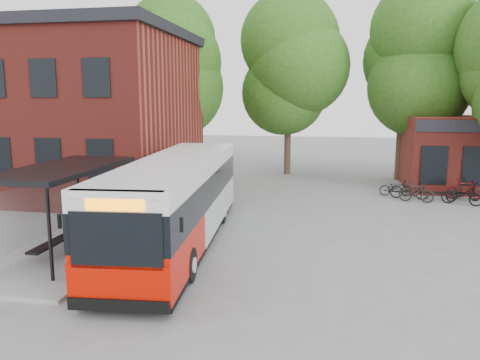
% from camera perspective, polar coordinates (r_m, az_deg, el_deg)
% --- Properties ---
extents(ground, '(100.00, 100.00, 0.00)m').
position_cam_1_polar(ground, '(15.38, -3.32, -8.86)').
color(ground, slate).
extents(station_building, '(18.40, 10.40, 8.50)m').
position_cam_1_polar(station_building, '(28.43, -25.29, 7.51)').
color(station_building, maroon).
rests_on(station_building, ground).
extents(bus_shelter, '(3.60, 7.00, 2.90)m').
position_cam_1_polar(bus_shelter, '(15.77, -20.40, -3.52)').
color(bus_shelter, black).
rests_on(bus_shelter, ground).
extents(bike_rail, '(5.20, 0.10, 0.38)m').
position_cam_1_polar(bike_rail, '(25.28, 23.43, -1.81)').
color(bike_rail, black).
rests_on(bike_rail, ground).
extents(tree_0, '(7.92, 7.92, 11.00)m').
position_cam_1_polar(tree_0, '(31.62, -7.20, 10.75)').
color(tree_0, '#265215').
rests_on(tree_0, ground).
extents(tree_1, '(7.92, 7.92, 10.40)m').
position_cam_1_polar(tree_1, '(31.26, 5.91, 10.23)').
color(tree_1, '#265215').
rests_on(tree_1, ground).
extents(tree_2, '(7.92, 7.92, 11.00)m').
position_cam_1_polar(tree_2, '(30.50, 19.22, 10.33)').
color(tree_2, '#265215').
rests_on(tree_2, ground).
extents(city_bus, '(3.37, 11.81, 2.96)m').
position_cam_1_polar(city_bus, '(16.06, -7.56, -2.64)').
color(city_bus, '#C30D00').
rests_on(city_bus, ground).
extents(bicycle_0, '(1.69, 0.72, 0.87)m').
position_cam_1_polar(bicycle_0, '(25.46, 18.45, -0.87)').
color(bicycle_0, black).
rests_on(bicycle_0, ground).
extents(bicycle_1, '(1.68, 0.81, 0.97)m').
position_cam_1_polar(bicycle_1, '(24.19, 20.70, -1.42)').
color(bicycle_1, black).
rests_on(bicycle_1, ground).
extents(bicycle_2, '(1.95, 1.04, 0.97)m').
position_cam_1_polar(bicycle_2, '(24.85, 19.93, -1.09)').
color(bicycle_2, black).
rests_on(bicycle_2, ground).
extents(bicycle_4, '(1.93, 1.26, 0.96)m').
position_cam_1_polar(bicycle_4, '(24.43, 25.44, -1.64)').
color(bicycle_4, black).
rests_on(bicycle_4, ground).
extents(bicycle_5, '(1.72, 0.54, 1.02)m').
position_cam_1_polar(bicycle_5, '(25.77, 25.64, -1.04)').
color(bicycle_5, '#540D0E').
rests_on(bicycle_5, ground).
extents(bicycle_6, '(1.99, 1.17, 0.99)m').
position_cam_1_polar(bicycle_6, '(25.23, 25.65, -1.29)').
color(bicycle_6, black).
rests_on(bicycle_6, ground).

